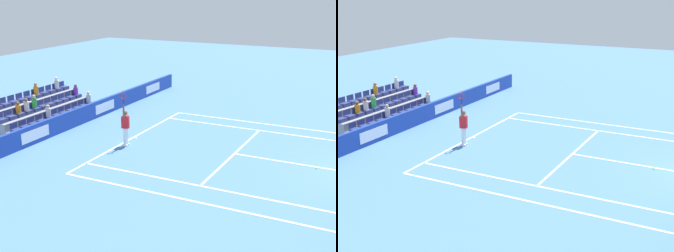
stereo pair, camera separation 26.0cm
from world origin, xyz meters
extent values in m
cube|color=white|center=(0.00, -11.89, 0.00)|extent=(10.97, 0.10, 0.01)
cube|color=white|center=(0.00, -6.40, 0.00)|extent=(8.23, 0.10, 0.01)
cube|color=white|center=(0.00, -3.20, 0.00)|extent=(0.10, 6.40, 0.01)
cube|color=white|center=(4.12, -5.95, 0.00)|extent=(0.10, 11.89, 0.01)
cube|color=white|center=(-4.12, -5.95, 0.00)|extent=(0.10, 11.89, 0.01)
cube|color=white|center=(5.49, -5.95, 0.00)|extent=(0.10, 11.89, 0.01)
cube|color=white|center=(-5.49, -5.95, 0.00)|extent=(0.10, 11.89, 0.01)
cube|color=white|center=(0.00, -11.79, 0.00)|extent=(0.10, 0.20, 0.01)
cube|color=#193899|center=(0.00, -15.80, 0.49)|extent=(24.43, 0.20, 0.98)
cube|color=white|center=(-9.16, -15.69, 0.49)|extent=(1.95, 0.01, 0.55)
cube|color=white|center=(-3.05, -15.69, 0.49)|extent=(1.95, 0.01, 0.55)
cube|color=white|center=(3.05, -15.69, 0.49)|extent=(1.95, 0.01, 0.55)
cylinder|color=white|center=(1.15, -11.60, 0.45)|extent=(0.16, 0.16, 0.90)
cylinder|color=white|center=(1.38, -11.54, 0.45)|extent=(0.16, 0.16, 0.90)
cube|color=white|center=(1.15, -11.60, 0.04)|extent=(0.18, 0.28, 0.08)
cube|color=white|center=(1.38, -11.54, 0.04)|extent=(0.18, 0.28, 0.08)
cube|color=red|center=(1.27, -11.57, 1.20)|extent=(0.30, 0.40, 0.60)
sphere|color=brown|center=(1.27, -11.57, 1.66)|extent=(0.24, 0.24, 0.24)
cylinder|color=brown|center=(1.48, -11.52, 1.81)|extent=(0.09, 0.09, 0.62)
cylinder|color=brown|center=(1.04, -11.57, 1.22)|extent=(0.09, 0.09, 0.56)
cylinder|color=black|center=(1.48, -11.52, 2.26)|extent=(0.04, 0.04, 0.28)
torus|color=red|center=(1.48, -11.52, 2.54)|extent=(0.10, 0.31, 0.31)
sphere|color=#D1E533|center=(1.48, -11.52, 2.82)|extent=(0.07, 0.07, 0.07)
cube|color=gray|center=(0.00, -16.88, 0.21)|extent=(6.82, 0.95, 0.42)
cube|color=navy|center=(-3.10, -16.88, 0.52)|extent=(0.48, 0.44, 0.20)
cube|color=navy|center=(-3.10, -17.08, 0.77)|extent=(0.48, 0.04, 0.30)
cube|color=navy|center=(-2.48, -16.88, 0.52)|extent=(0.48, 0.44, 0.20)
cube|color=navy|center=(-2.48, -17.08, 0.77)|extent=(0.48, 0.04, 0.30)
cube|color=navy|center=(-1.86, -16.88, 0.52)|extent=(0.48, 0.44, 0.20)
cube|color=navy|center=(-1.86, -17.08, 0.77)|extent=(0.48, 0.04, 0.30)
cube|color=navy|center=(-1.24, -16.88, 0.52)|extent=(0.48, 0.44, 0.20)
cube|color=navy|center=(-1.24, -17.08, 0.77)|extent=(0.48, 0.04, 0.30)
cube|color=navy|center=(-0.62, -16.88, 0.52)|extent=(0.48, 0.44, 0.20)
cube|color=navy|center=(-0.62, -17.08, 0.77)|extent=(0.48, 0.04, 0.30)
cube|color=navy|center=(0.00, -16.88, 0.52)|extent=(0.48, 0.44, 0.20)
cube|color=navy|center=(0.00, -17.08, 0.77)|extent=(0.48, 0.04, 0.30)
cube|color=navy|center=(0.62, -16.88, 0.52)|extent=(0.48, 0.44, 0.20)
cube|color=navy|center=(0.62, -17.08, 0.77)|extent=(0.48, 0.04, 0.30)
cube|color=navy|center=(1.24, -16.88, 0.52)|extent=(0.48, 0.44, 0.20)
cube|color=navy|center=(1.24, -17.08, 0.77)|extent=(0.48, 0.04, 0.30)
cube|color=navy|center=(1.86, -16.88, 0.52)|extent=(0.48, 0.44, 0.20)
cube|color=navy|center=(1.86, -17.08, 0.77)|extent=(0.48, 0.04, 0.30)
cube|color=navy|center=(2.48, -16.88, 0.52)|extent=(0.48, 0.44, 0.20)
cube|color=navy|center=(2.48, -17.08, 0.77)|extent=(0.48, 0.04, 0.30)
cube|color=navy|center=(3.10, -16.88, 0.52)|extent=(0.48, 0.44, 0.20)
cube|color=navy|center=(3.10, -17.08, 0.77)|extent=(0.48, 0.04, 0.30)
cube|color=gray|center=(0.00, -17.83, 0.42)|extent=(6.82, 0.95, 0.84)
cube|color=navy|center=(-3.10, -17.83, 0.94)|extent=(0.48, 0.44, 0.20)
cube|color=navy|center=(-3.10, -18.03, 1.19)|extent=(0.48, 0.04, 0.30)
cube|color=navy|center=(-2.48, -17.83, 0.94)|extent=(0.48, 0.44, 0.20)
cube|color=navy|center=(-2.48, -18.03, 1.19)|extent=(0.48, 0.04, 0.30)
cube|color=navy|center=(-1.86, -17.83, 0.94)|extent=(0.48, 0.44, 0.20)
cube|color=navy|center=(-1.86, -18.03, 1.19)|extent=(0.48, 0.04, 0.30)
cube|color=navy|center=(-1.24, -17.83, 0.94)|extent=(0.48, 0.44, 0.20)
cube|color=navy|center=(-1.24, -18.03, 1.19)|extent=(0.48, 0.04, 0.30)
cube|color=navy|center=(-0.62, -17.83, 0.94)|extent=(0.48, 0.44, 0.20)
cube|color=navy|center=(-0.62, -18.03, 1.19)|extent=(0.48, 0.04, 0.30)
cube|color=navy|center=(0.00, -17.83, 0.94)|extent=(0.48, 0.44, 0.20)
cube|color=navy|center=(0.00, -18.03, 1.19)|extent=(0.48, 0.04, 0.30)
cube|color=navy|center=(0.62, -17.83, 0.94)|extent=(0.48, 0.44, 0.20)
cube|color=navy|center=(0.62, -18.03, 1.19)|extent=(0.48, 0.04, 0.30)
cube|color=navy|center=(1.24, -17.83, 0.94)|extent=(0.48, 0.44, 0.20)
cube|color=navy|center=(1.24, -18.03, 1.19)|extent=(0.48, 0.04, 0.30)
cube|color=navy|center=(1.86, -17.83, 0.94)|extent=(0.48, 0.44, 0.20)
cube|color=navy|center=(1.86, -18.03, 1.19)|extent=(0.48, 0.04, 0.30)
cube|color=navy|center=(2.48, -17.83, 0.94)|extent=(0.48, 0.44, 0.20)
cube|color=navy|center=(2.48, -18.03, 1.19)|extent=(0.48, 0.04, 0.30)
cube|color=navy|center=(3.10, -17.83, 0.94)|extent=(0.48, 0.44, 0.20)
cube|color=navy|center=(3.10, -18.03, 1.19)|extent=(0.48, 0.04, 0.30)
cube|color=gray|center=(0.00, -18.78, 0.63)|extent=(6.82, 0.95, 1.26)
cube|color=navy|center=(-3.10, -18.78, 1.36)|extent=(0.48, 0.44, 0.20)
cube|color=navy|center=(-3.10, -18.98, 1.61)|extent=(0.48, 0.04, 0.30)
cube|color=navy|center=(-2.48, -18.78, 1.36)|extent=(0.48, 0.44, 0.20)
cube|color=navy|center=(-2.48, -18.98, 1.61)|extent=(0.48, 0.04, 0.30)
cube|color=navy|center=(-1.86, -18.78, 1.36)|extent=(0.48, 0.44, 0.20)
cube|color=navy|center=(-1.86, -18.98, 1.61)|extent=(0.48, 0.04, 0.30)
cube|color=navy|center=(-1.24, -18.78, 1.36)|extent=(0.48, 0.44, 0.20)
cube|color=navy|center=(-1.24, -18.98, 1.61)|extent=(0.48, 0.04, 0.30)
cube|color=navy|center=(-0.62, -18.78, 1.36)|extent=(0.48, 0.44, 0.20)
cube|color=navy|center=(-0.62, -18.98, 1.61)|extent=(0.48, 0.04, 0.30)
cube|color=navy|center=(0.00, -18.78, 1.36)|extent=(0.48, 0.44, 0.20)
cube|color=navy|center=(0.00, -18.98, 1.61)|extent=(0.48, 0.04, 0.30)
cube|color=navy|center=(0.62, -18.78, 1.36)|extent=(0.48, 0.44, 0.20)
cube|color=navy|center=(0.62, -18.98, 1.61)|extent=(0.48, 0.04, 0.30)
cube|color=navy|center=(1.24, -18.78, 1.36)|extent=(0.48, 0.44, 0.20)
cube|color=navy|center=(1.24, -18.98, 1.61)|extent=(0.48, 0.04, 0.30)
cube|color=navy|center=(1.86, -18.78, 1.36)|extent=(0.48, 0.44, 0.20)
cube|color=navy|center=(1.86, -18.98, 1.61)|extent=(0.48, 0.04, 0.30)
cylinder|color=white|center=(1.24, -17.88, 1.28)|extent=(0.28, 0.28, 0.48)
sphere|color=brown|center=(1.24, -17.88, 1.62)|extent=(0.20, 0.20, 0.20)
cylinder|color=white|center=(-3.10, -16.93, 0.87)|extent=(0.28, 0.28, 0.50)
sphere|color=beige|center=(-3.10, -16.93, 1.22)|extent=(0.20, 0.20, 0.20)
cylinder|color=orange|center=(-0.62, -18.83, 1.70)|extent=(0.28, 0.28, 0.48)
sphere|color=#9E7251|center=(-0.62, -18.83, 2.04)|extent=(0.20, 0.20, 0.20)
cylinder|color=white|center=(0.62, -16.93, 0.87)|extent=(0.28, 0.28, 0.50)
sphere|color=#D3A884|center=(0.62, -16.93, 1.22)|extent=(0.20, 0.20, 0.20)
cylinder|color=orange|center=(1.86, -17.88, 1.25)|extent=(0.28, 0.28, 0.43)
sphere|color=brown|center=(1.86, -17.88, 1.57)|extent=(0.20, 0.20, 0.20)
cylinder|color=purple|center=(-3.10, -17.88, 1.26)|extent=(0.28, 0.28, 0.44)
sphere|color=brown|center=(-3.10, -17.88, 1.58)|extent=(0.20, 0.20, 0.20)
cylinder|color=white|center=(-2.48, -18.83, 1.71)|extent=(0.28, 0.28, 0.50)
sphere|color=beige|center=(-2.48, -18.83, 2.06)|extent=(0.20, 0.20, 0.20)
cylinder|color=green|center=(0.62, -17.88, 1.31)|extent=(0.28, 0.28, 0.55)
sphere|color=#D3A884|center=(0.62, -17.88, 1.69)|extent=(0.20, 0.20, 0.20)
sphere|color=#D1E533|center=(0.21, -2.65, 0.03)|extent=(0.07, 0.07, 0.07)
camera|label=1|loc=(19.86, 0.09, 7.57)|focal=50.21mm
camera|label=2|loc=(19.74, 0.32, 7.57)|focal=50.21mm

